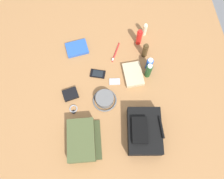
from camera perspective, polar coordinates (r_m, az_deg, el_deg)
name	(u,v)px	position (r m, az deg, el deg)	size (l,w,h in m)	color
ground_plane	(112,92)	(1.76, 0.00, -0.60)	(2.64, 2.02, 0.02)	#9F6E41
backpack	(144,131)	(1.62, 8.05, -10.33)	(0.35, 0.27, 0.14)	black
toiletry_pouch	(82,140)	(1.62, -7.54, -12.56)	(0.30, 0.24, 0.10)	#47512D
bucket_hat	(105,99)	(1.70, -1.85, -2.45)	(0.18, 0.18, 0.07)	slate
lotion_bottle	(145,30)	(1.96, 8.25, 14.63)	(0.03, 0.03, 0.13)	beige
sunscreen_spray	(139,37)	(1.89, 6.82, 12.88)	(0.04, 0.04, 0.16)	red
cologne_bottle	(145,51)	(1.84, 8.30, 9.66)	(0.04, 0.04, 0.15)	#473319
deodorant_spray	(149,64)	(1.80, 9.38, 6.34)	(0.05, 0.05, 0.13)	blue
shampoo_bottle	(148,71)	(1.75, 9.15, 4.71)	(0.05, 0.05, 0.16)	#19471E
paperback_novel	(77,48)	(1.92, -8.79, 10.16)	(0.16, 0.19, 0.03)	blue
cell_phone	(98,74)	(1.80, -3.59, 3.96)	(0.10, 0.13, 0.01)	black
media_player	(115,82)	(1.77, 0.65, 2.00)	(0.06, 0.09, 0.01)	#B7B7BC
wristwatch	(73,109)	(1.72, -9.66, -4.90)	(0.07, 0.06, 0.01)	#99999E
toothbrush	(115,53)	(1.88, 0.86, 9.13)	(0.17, 0.09, 0.02)	red
wallet	(70,94)	(1.76, -10.39, -1.17)	(0.09, 0.11, 0.02)	black
folded_towel	(133,74)	(1.79, 5.32, 3.81)	(0.20, 0.14, 0.04)	#C6B289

